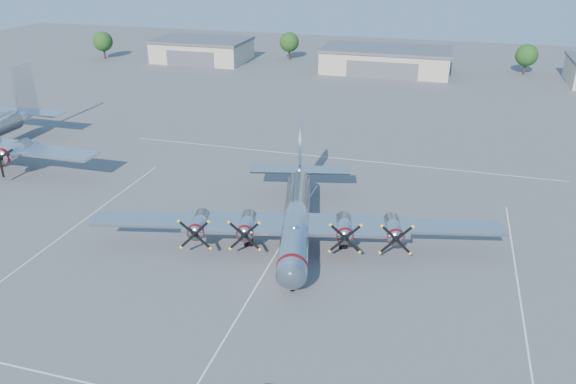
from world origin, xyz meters
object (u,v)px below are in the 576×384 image
(tree_east, at_px, (527,55))
(main_bomber_b29, at_px, (296,238))
(hangar_west, at_px, (202,50))
(tree_far_west, at_px, (103,42))
(tree_west, at_px, (289,42))
(hangar_center, at_px, (386,60))

(tree_east, height_order, main_bomber_b29, tree_east)
(hangar_west, distance_m, tree_far_west, 25.36)
(tree_west, bearing_deg, main_bomber_b29, -73.58)
(hangar_center, relative_size, tree_east, 4.31)
(tree_west, distance_m, tree_east, 55.04)
(main_bomber_b29, bearing_deg, hangar_center, 77.61)
(hangar_center, bearing_deg, tree_east, 11.38)
(tree_east, xyz_separation_m, main_bomber_b29, (-28.92, -86.46, -4.22))
(hangar_center, xyz_separation_m, tree_east, (30.00, 6.04, 1.51))
(hangar_west, distance_m, main_bomber_b29, 92.72)
(hangar_center, distance_m, tree_west, 26.30)
(hangar_west, xyz_separation_m, tree_east, (75.00, 6.04, 1.51))
(hangar_west, bearing_deg, hangar_center, -0.00)
(tree_east, bearing_deg, hangar_west, -175.40)
(tree_far_west, xyz_separation_m, tree_west, (45.00, 12.00, 0.00))
(hangar_center, distance_m, tree_far_west, 70.13)
(tree_west, xyz_separation_m, tree_east, (55.00, -2.00, 0.00))
(tree_east, relative_size, main_bomber_b29, 0.17)
(main_bomber_b29, bearing_deg, hangar_west, 106.65)
(tree_west, height_order, main_bomber_b29, tree_west)
(tree_far_west, xyz_separation_m, tree_east, (100.00, 10.00, 0.00))
(hangar_center, relative_size, tree_far_west, 4.31)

